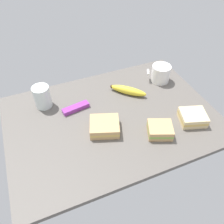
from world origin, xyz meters
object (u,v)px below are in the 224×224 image
Objects in this scene: sandwich_extra at (193,117)px; glass_of_milk at (42,98)px; coffee_mug_black at (161,73)px; banana at (128,91)px; snack_bar at (76,108)px; sandwich_main at (105,126)px; sandwich_side at (160,130)px.

glass_of_milk reaches higher than sandwich_extra.
coffee_mug_black is 0.76× the size of banana.
sandwich_extra is 50.99cm from snack_bar.
sandwich_main and sandwich_side have the same top height.
glass_of_milk reaches higher than snack_bar.
glass_of_milk is 0.66× the size of banana.
glass_of_milk is at bearing 169.59° from banana.
snack_bar is (-43.86, 25.98, -1.20)cm from sandwich_extra.
sandwich_side is at bearing -41.22° from glass_of_milk.
coffee_mug_black reaches higher than snack_bar.
sandwich_extra is (-2.33, -30.53, -2.21)cm from coffee_mug_black.
sandwich_side is at bearing -27.42° from sandwich_main.
snack_bar is at bearing 114.60° from sandwich_main.
sandwich_main is 22.41cm from sandwich_side.
sandwich_side reaches higher than banana.
banana is at bearing -10.41° from glass_of_milk.
coffee_mug_black is 46.54cm from snack_bar.
coffee_mug_black reaches higher than banana.
glass_of_milk is 39.85cm from banana.
glass_of_milk is 15.51cm from snack_bar.
coffee_mug_black is 30.70cm from sandwich_extra.
sandwich_extra is 1.26× the size of glass_of_milk.
sandwich_side is (-18.79, -31.27, -2.21)cm from coffee_mug_black.
sandwich_extra is at bearing -94.37° from coffee_mug_black.
glass_of_milk is at bearing 129.12° from sandwich_main.
snack_bar is (-7.51, 16.39, -1.20)cm from sandwich_main.
banana is at bearing -6.54° from snack_bar.
sandwich_extra reaches higher than banana.
glass_of_milk is at bearing 176.36° from coffee_mug_black.
sandwich_extra is (36.35, -9.58, 0.00)cm from sandwich_main.
glass_of_milk is (-58.76, 3.74, 0.28)cm from coffee_mug_black.
coffee_mug_black is 1.15× the size of glass_of_milk.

